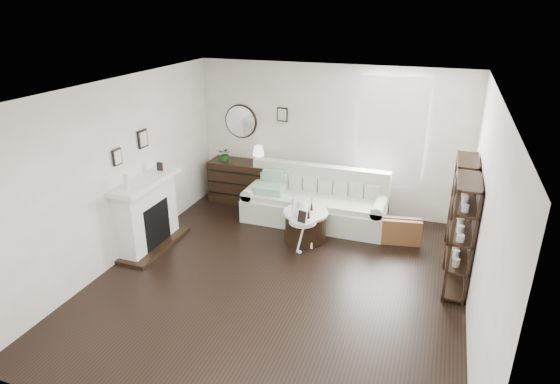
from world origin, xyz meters
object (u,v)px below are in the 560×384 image
at_px(dresser, 242,182).
at_px(pedestal_table, 303,222).
at_px(drum_table, 306,225).
at_px(sofa, 315,204).

bearing_deg(dresser, pedestal_table, -40.77).
distance_m(dresser, pedestal_table, 2.23).
xyz_separation_m(drum_table, pedestal_table, (0.05, -0.32, 0.22)).
height_order(dresser, drum_table, dresser).
bearing_deg(dresser, drum_table, -34.62).
distance_m(drum_table, pedestal_table, 0.39).
bearing_deg(sofa, drum_table, -86.71).
xyz_separation_m(sofa, dresser, (-1.60, 0.39, 0.09)).
bearing_deg(sofa, pedestal_table, -85.26).
bearing_deg(dresser, sofa, -13.77).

